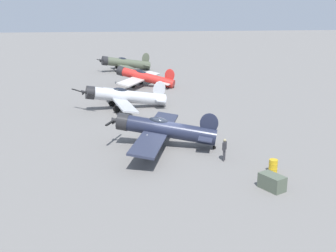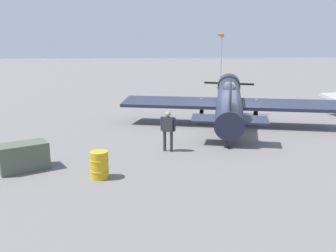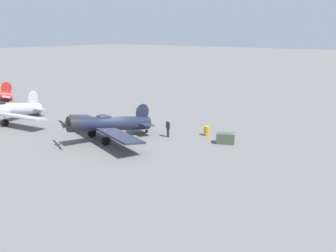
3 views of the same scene
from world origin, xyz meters
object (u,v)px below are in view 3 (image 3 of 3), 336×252
Objects in this scene: airplane_mid_apron at (3,110)px; fuel_drum at (207,131)px; airplane_foreground at (107,124)px; equipment_crate at (225,138)px; ground_crew_mechanic at (168,127)px.

fuel_drum is (20.94, 9.21, -1.02)m from airplane_mid_apron.
airplane_mid_apron is (-14.13, -2.35, -0.03)m from airplane_foreground.
equipment_crate is at bearing 138.91° from airplane_foreground.
airplane_foreground is 0.90× the size of airplane_mid_apron.
airplane_foreground is 9.72m from fuel_drum.
fuel_drum is (6.80, 6.86, -1.05)m from airplane_foreground.
fuel_drum is at bearing 105.97° from airplane_mid_apron.
ground_crew_mechanic is at bearing 101.84° from airplane_mid_apron.
fuel_drum is at bearing 153.63° from airplane_foreground.
equipment_crate is (9.52, 5.61, -1.03)m from airplane_foreground.
airplane_foreground reaches higher than ground_crew_mechanic.
ground_crew_mechanic is 3.91m from fuel_drum.
fuel_drum is (-2.72, 1.25, -0.03)m from equipment_crate.
ground_crew_mechanic reaches higher than equipment_crate.
airplane_mid_apron is 24.98m from equipment_crate.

